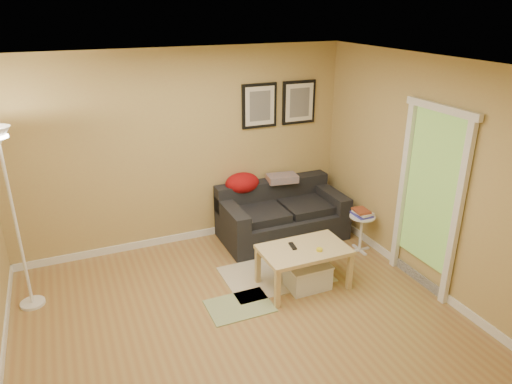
# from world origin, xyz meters

# --- Properties ---
(floor) EXTENTS (4.50, 4.50, 0.00)m
(floor) POSITION_xyz_m (0.00, 0.00, 0.00)
(floor) COLOR olive
(floor) RESTS_ON ground
(ceiling) EXTENTS (4.50, 4.50, 0.00)m
(ceiling) POSITION_xyz_m (0.00, 0.00, 2.60)
(ceiling) COLOR white
(ceiling) RESTS_ON wall_back
(wall_back) EXTENTS (4.50, 0.00, 4.50)m
(wall_back) POSITION_xyz_m (0.00, 2.00, 1.30)
(wall_back) COLOR tan
(wall_back) RESTS_ON ground
(wall_front) EXTENTS (4.50, 0.00, 4.50)m
(wall_front) POSITION_xyz_m (0.00, -2.00, 1.30)
(wall_front) COLOR tan
(wall_front) RESTS_ON ground
(wall_right) EXTENTS (0.00, 4.00, 4.00)m
(wall_right) POSITION_xyz_m (2.25, 0.00, 1.30)
(wall_right) COLOR tan
(wall_right) RESTS_ON ground
(baseboard_back) EXTENTS (4.50, 0.02, 0.10)m
(baseboard_back) POSITION_xyz_m (0.00, 1.99, 0.05)
(baseboard_back) COLOR white
(baseboard_back) RESTS_ON ground
(baseboard_left) EXTENTS (0.02, 4.00, 0.10)m
(baseboard_left) POSITION_xyz_m (-2.24, 0.00, 0.05)
(baseboard_left) COLOR white
(baseboard_left) RESTS_ON ground
(baseboard_right) EXTENTS (0.02, 4.00, 0.10)m
(baseboard_right) POSITION_xyz_m (2.24, 0.00, 0.05)
(baseboard_right) COLOR white
(baseboard_right) RESTS_ON ground
(sofa) EXTENTS (1.70, 0.90, 0.75)m
(sofa) POSITION_xyz_m (1.24, 1.53, 0.38)
(sofa) COLOR black
(sofa) RESTS_ON ground
(red_throw) EXTENTS (0.48, 0.36, 0.28)m
(red_throw) POSITION_xyz_m (0.78, 1.86, 0.77)
(red_throw) COLOR #9D0E12
(red_throw) RESTS_ON sofa
(plaid_throw) EXTENTS (0.45, 0.32, 0.10)m
(plaid_throw) POSITION_xyz_m (1.36, 1.79, 0.78)
(plaid_throw) COLOR tan
(plaid_throw) RESTS_ON sofa
(framed_print_left) EXTENTS (0.50, 0.04, 0.60)m
(framed_print_left) POSITION_xyz_m (1.08, 1.98, 1.80)
(framed_print_left) COLOR black
(framed_print_left) RESTS_ON wall_back
(framed_print_right) EXTENTS (0.50, 0.04, 0.60)m
(framed_print_right) POSITION_xyz_m (1.68, 1.98, 1.80)
(framed_print_right) COLOR black
(framed_print_right) RESTS_ON wall_back
(area_rug) EXTENTS (1.25, 0.85, 0.01)m
(area_rug) POSITION_xyz_m (0.73, 0.65, 0.01)
(area_rug) COLOR beige
(area_rug) RESTS_ON ground
(green_runner) EXTENTS (0.70, 0.50, 0.01)m
(green_runner) POSITION_xyz_m (0.09, 0.23, 0.01)
(green_runner) COLOR #668C4C
(green_runner) RESTS_ON ground
(coffee_table) EXTENTS (1.06, 0.71, 0.50)m
(coffee_table) POSITION_xyz_m (0.92, 0.32, 0.25)
(coffee_table) COLOR #D6BF82
(coffee_table) RESTS_ON ground
(remote_control) EXTENTS (0.07, 0.17, 0.02)m
(remote_control) POSITION_xyz_m (0.81, 0.40, 0.51)
(remote_control) COLOR black
(remote_control) RESTS_ON coffee_table
(tape_roll) EXTENTS (0.07, 0.07, 0.03)m
(tape_roll) POSITION_xyz_m (1.05, 0.19, 0.51)
(tape_roll) COLOR yellow
(tape_roll) RESTS_ON coffee_table
(storage_bin) EXTENTS (0.49, 0.36, 0.30)m
(storage_bin) POSITION_xyz_m (0.96, 0.27, 0.15)
(storage_bin) COLOR white
(storage_bin) RESTS_ON ground
(side_table) EXTENTS (0.34, 0.34, 0.51)m
(side_table) POSITION_xyz_m (2.02, 0.76, 0.26)
(side_table) COLOR white
(side_table) RESTS_ON ground
(book_stack) EXTENTS (0.25, 0.30, 0.08)m
(book_stack) POSITION_xyz_m (2.02, 0.78, 0.56)
(book_stack) COLOR #3735A0
(book_stack) RESTS_ON side_table
(floor_lamp) EXTENTS (0.26, 0.26, 2.02)m
(floor_lamp) POSITION_xyz_m (-2.00, 1.16, 0.95)
(floor_lamp) COLOR white
(floor_lamp) RESTS_ON ground
(doorway) EXTENTS (0.12, 1.01, 2.13)m
(doorway) POSITION_xyz_m (2.20, -0.15, 1.02)
(doorway) COLOR white
(doorway) RESTS_ON ground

